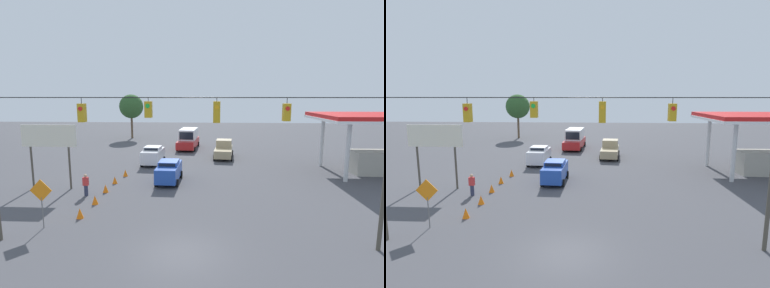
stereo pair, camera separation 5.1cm
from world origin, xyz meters
The scene contains 16 objects.
ground_plane centered at (0.00, 0.00, 0.00)m, with size 140.00×140.00×0.00m, color #47474C.
overhead_signal_span centered at (0.00, -0.88, 5.11)m, with size 19.22×0.38×8.06m.
box_truck_red_withflow_deep centered at (1.58, -28.80, 1.38)m, with size 3.00×7.04×2.78m.
sedan_white_withflow_far centered at (4.75, -18.48, 1.04)m, with size 2.25×3.98×1.99m.
pickup_truck_tan_oncoming_deep centered at (-3.11, -22.64, 0.98)m, with size 2.61×5.38×2.12m.
sedan_blue_withflow_mid centered at (2.15, -11.93, 0.99)m, with size 2.07×4.37×1.89m.
traffic_cone_nearest centered at (6.58, -3.84, 0.31)m, with size 0.43×0.43×0.63m, color orange.
traffic_cone_second centered at (6.55, -6.23, 0.31)m, with size 0.43×0.43×0.63m, color orange.
traffic_cone_third centered at (6.69, -8.79, 0.31)m, with size 0.43×0.43×0.63m, color orange.
traffic_cone_fourth centered at (6.70, -11.15, 0.31)m, with size 0.43×0.43×0.63m, color orange.
traffic_cone_fifth centered at (6.44, -13.50, 0.31)m, with size 0.43×0.43×0.63m, color orange.
gas_station centered at (-16.84, -15.80, 4.15)m, with size 10.43×8.51×5.71m.
roadside_billboard centered at (11.31, -9.52, 3.88)m, with size 4.42×0.16×5.17m.
work_zone_sign centered at (8.06, -2.40, 1.99)m, with size 1.27×0.06×2.84m.
pedestrian centered at (7.88, -7.97, 0.83)m, with size 0.40×0.28×1.66m.
tree_horizon_left centered at (12.19, -38.61, 5.54)m, with size 4.15×4.15×7.64m.
Camera 1 is at (-1.22, 13.11, 7.41)m, focal length 28.00 mm.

